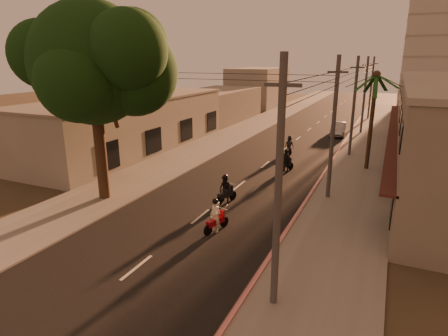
% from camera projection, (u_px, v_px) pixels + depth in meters
% --- Properties ---
extents(ground, '(160.00, 160.00, 0.00)m').
position_uv_depth(ground, '(183.00, 231.00, 19.85)').
color(ground, '#383023').
rests_on(ground, ground).
extents(road, '(10.00, 140.00, 0.02)m').
position_uv_depth(road, '(284.00, 150.00, 37.34)').
color(road, black).
rests_on(road, ground).
extents(sidewalk_right, '(5.00, 140.00, 0.12)m').
position_uv_depth(sidewalk_right, '(364.00, 157.00, 34.38)').
color(sidewalk_right, slate).
rests_on(sidewalk_right, ground).
extents(sidewalk_left, '(5.00, 140.00, 0.12)m').
position_uv_depth(sidewalk_left, '(216.00, 142.00, 40.27)').
color(sidewalk_left, slate).
rests_on(sidewalk_left, ground).
extents(curb_stripe, '(0.20, 60.00, 0.20)m').
position_uv_depth(curb_stripe, '(328.00, 167.00, 30.94)').
color(curb_stripe, '#AF1216').
rests_on(curb_stripe, ground).
extents(left_building, '(8.20, 24.20, 5.20)m').
position_uv_depth(left_building, '(131.00, 123.00, 36.85)').
color(left_building, gray).
rests_on(left_building, ground).
extents(broadleaf_tree, '(9.60, 8.70, 12.10)m').
position_uv_depth(broadleaf_tree, '(99.00, 64.00, 21.92)').
color(broadleaf_tree, black).
rests_on(broadleaf_tree, ground).
extents(palm_tree, '(5.00, 5.00, 8.20)m').
position_uv_depth(palm_tree, '(376.00, 80.00, 28.67)').
color(palm_tree, black).
rests_on(palm_tree, ground).
extents(utility_poles, '(1.20, 48.26, 9.00)m').
position_uv_depth(utility_poles, '(356.00, 85.00, 33.05)').
color(utility_poles, '#38383A').
rests_on(utility_poles, ground).
extents(filler_right, '(8.00, 14.00, 6.00)m').
position_uv_depth(filler_right, '(429.00, 101.00, 52.86)').
color(filler_right, gray).
rests_on(filler_right, ground).
extents(filler_left_near, '(8.00, 14.00, 4.40)m').
position_uv_depth(filler_left_near, '(217.00, 105.00, 54.47)').
color(filler_left_near, gray).
rests_on(filler_left_near, ground).
extents(filler_left_far, '(8.00, 14.00, 7.00)m').
position_uv_depth(filler_left_far, '(258.00, 87.00, 69.85)').
color(filler_left_far, gray).
rests_on(filler_left_far, ground).
extents(scooter_red, '(0.95, 1.86, 1.87)m').
position_uv_depth(scooter_red, '(216.00, 217.00, 19.53)').
color(scooter_red, black).
rests_on(scooter_red, ground).
extents(scooter_mid_a, '(1.25, 1.88, 1.91)m').
position_uv_depth(scooter_mid_a, '(225.00, 190.00, 23.35)').
color(scooter_mid_a, black).
rests_on(scooter_mid_a, ground).
extents(scooter_mid_b, '(1.33, 1.85, 1.90)m').
position_uv_depth(scooter_mid_b, '(286.00, 161.00, 29.86)').
color(scooter_mid_b, black).
rests_on(scooter_mid_b, ground).
extents(scooter_far_a, '(1.22, 1.75, 1.82)m').
position_uv_depth(scooter_far_a, '(289.00, 146.00, 35.34)').
color(scooter_far_a, black).
rests_on(scooter_far_a, ground).
extents(parked_car, '(2.32, 4.91, 1.54)m').
position_uv_depth(parked_car, '(338.00, 129.00, 43.97)').
color(parked_car, '#999CA0').
rests_on(parked_car, ground).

